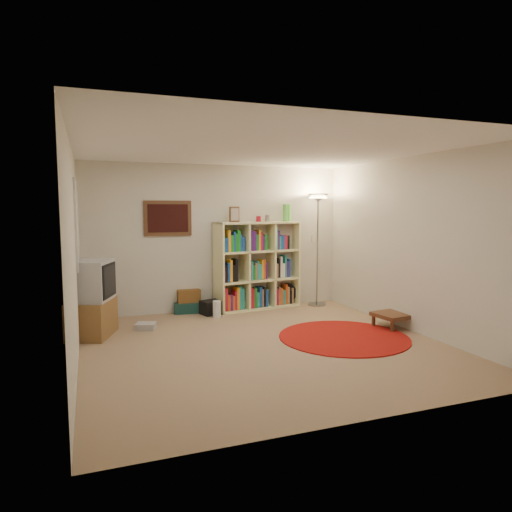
{
  "coord_description": "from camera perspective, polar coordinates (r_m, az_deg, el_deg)",
  "views": [
    {
      "loc": [
        -2.08,
        -5.34,
        1.77
      ],
      "look_at": [
        0.1,
        0.6,
        1.1
      ],
      "focal_mm": 32.0,
      "sensor_mm": 36.0,
      "label": 1
    }
  ],
  "objects": [
    {
      "name": "duffel_bag",
      "position": [
        7.7,
        -5.58,
        -6.41
      ],
      "size": [
        0.39,
        0.36,
        0.23
      ],
      "rotation": [
        0.0,
        0.0,
        0.29
      ],
      "color": "black",
      "rests_on": "ground"
    },
    {
      "name": "wicker_basket",
      "position": [
        7.87,
        -8.46,
        -4.9
      ],
      "size": [
        0.39,
        0.28,
        0.22
      ],
      "rotation": [
        0.0,
        0.0,
        -0.02
      ],
      "color": "brown",
      "rests_on": "suitcase"
    },
    {
      "name": "dvd_box",
      "position": [
        6.94,
        -13.61,
        -8.52
      ],
      "size": [
        0.34,
        0.31,
        0.09
      ],
      "rotation": [
        0.0,
        0.0,
        -0.34
      ],
      "color": "#A7A7AC",
      "rests_on": "ground"
    },
    {
      "name": "floor_fan",
      "position": [
        8.4,
        3.89,
        -4.73
      ],
      "size": [
        0.35,
        0.24,
        0.4
      ],
      "rotation": [
        0.0,
        0.0,
        -0.36
      ],
      "color": "black",
      "rests_on": "ground"
    },
    {
      "name": "side_table",
      "position": [
        7.09,
        16.71,
        -7.13
      ],
      "size": [
        0.54,
        0.54,
        0.22
      ],
      "rotation": [
        0.0,
        0.0,
        0.14
      ],
      "color": "#482A19",
      "rests_on": "ground"
    },
    {
      "name": "paper_towel",
      "position": [
        7.45,
        -4.91,
        -6.64
      ],
      "size": [
        0.17,
        0.17,
        0.27
      ],
      "rotation": [
        0.0,
        0.0,
        -0.37
      ],
      "color": "white",
      "rests_on": "ground"
    },
    {
      "name": "floor_lamp",
      "position": [
        8.27,
        7.75,
        5.34
      ],
      "size": [
        0.5,
        0.5,
        2.02
      ],
      "rotation": [
        0.0,
        0.0,
        -0.34
      ],
      "color": "#96979A",
      "rests_on": "ground"
    },
    {
      "name": "red_rug",
      "position": [
        6.45,
        10.9,
        -9.91
      ],
      "size": [
        1.78,
        1.78,
        0.02
      ],
      "color": "maroon",
      "rests_on": "ground"
    },
    {
      "name": "tv_stand",
      "position": [
        6.69,
        -19.88,
        -5.18
      ],
      "size": [
        0.72,
        0.86,
        1.06
      ],
      "rotation": [
        0.0,
        0.0,
        -0.35
      ],
      "color": "brown",
      "rests_on": "ground"
    },
    {
      "name": "bookshelf",
      "position": [
        8.01,
        0.01,
        -1.35
      ],
      "size": [
        1.58,
        0.66,
        1.83
      ],
      "rotation": [
        0.0,
        0.0,
        0.15
      ],
      "color": "#FFF8AA",
      "rests_on": "ground"
    },
    {
      "name": "room",
      "position": [
        5.78,
        0.44,
        0.99
      ],
      "size": [
        4.54,
        4.54,
        2.54
      ],
      "color": "#8F7154",
      "rests_on": "ground"
    },
    {
      "name": "suitcase",
      "position": [
        7.91,
        -8.23,
        -6.3
      ],
      "size": [
        0.59,
        0.43,
        0.18
      ],
      "rotation": [
        0.0,
        0.0,
        -0.15
      ],
      "color": "#143732",
      "rests_on": "ground"
    }
  ]
}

